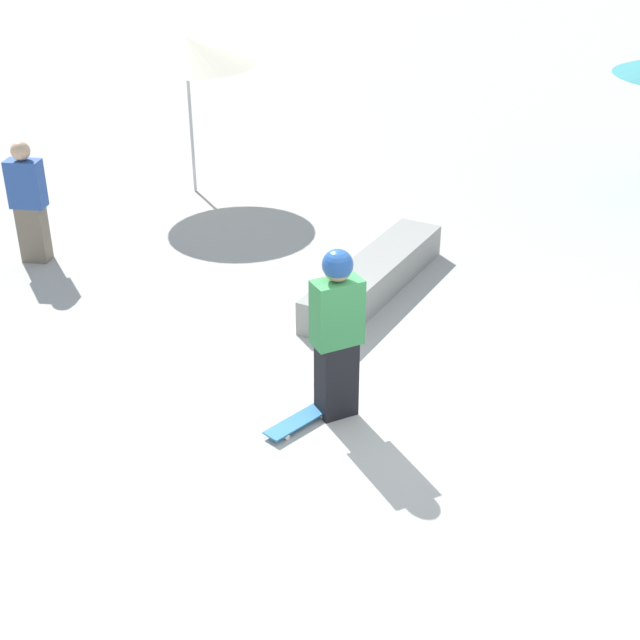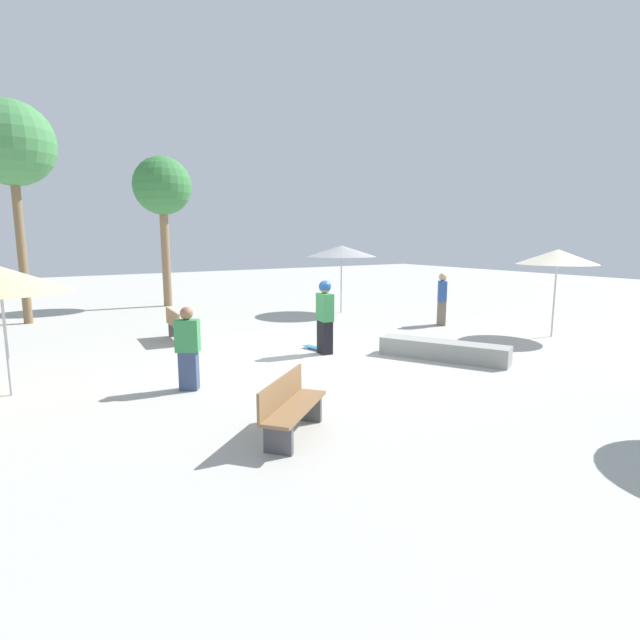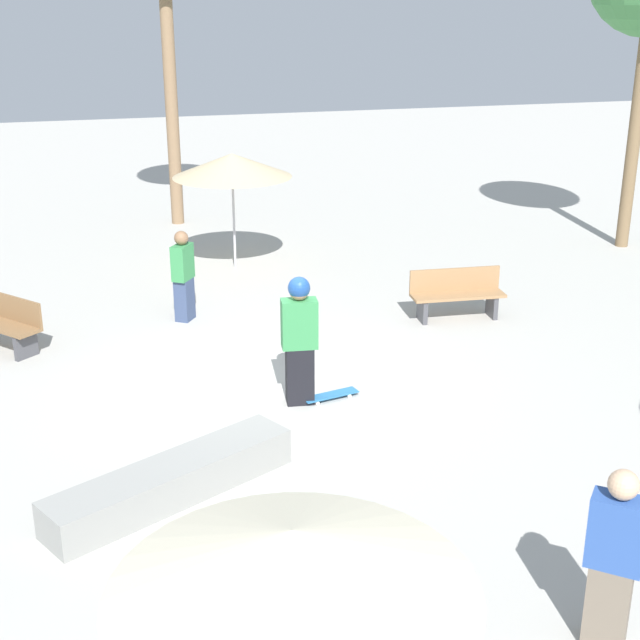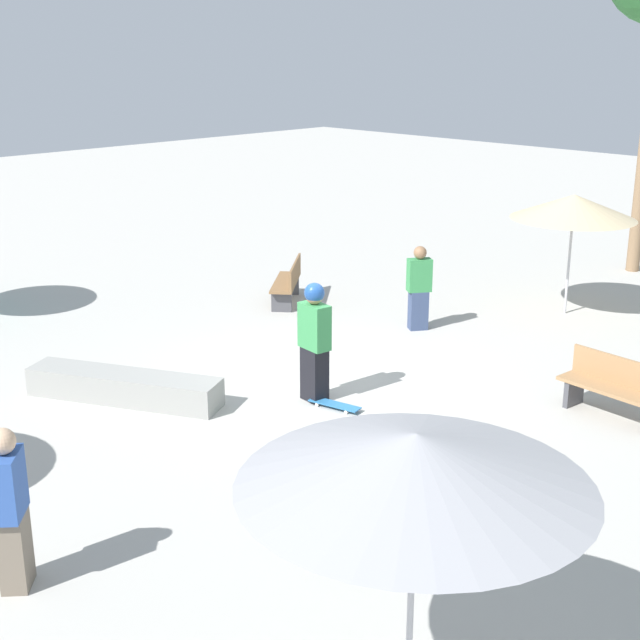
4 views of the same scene
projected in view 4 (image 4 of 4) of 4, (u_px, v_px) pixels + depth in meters
ground_plane at (332, 383)px, 13.81m from camera, size 60.00×60.00×0.00m
skater_main at (314, 338)px, 12.89m from camera, size 0.32×0.50×1.79m
skateboard at (335, 404)px, 12.86m from camera, size 0.36×0.82×0.07m
concrete_ledge at (124, 387)px, 13.09m from camera, size 1.89×2.90×0.42m
bench_near at (616, 389)px, 12.45m from camera, size 0.57×1.63×0.85m
bench_far at (288, 282)px, 17.89m from camera, size 1.51×1.36×0.85m
shade_umbrella_tan at (574, 207)px, 16.72m from camera, size 2.35×2.35×2.32m
shade_umbrella_grey at (416, 460)px, 6.20m from camera, size 2.57×2.57×2.50m
bystander_watching at (10, 510)px, 8.44m from camera, size 0.49×0.51×1.67m
bystander_far at (419, 288)px, 16.16m from camera, size 0.48×0.43×1.56m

